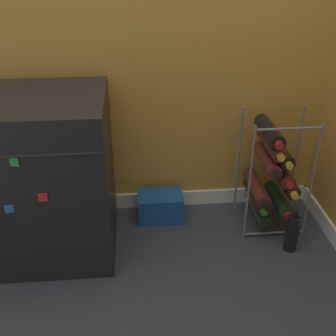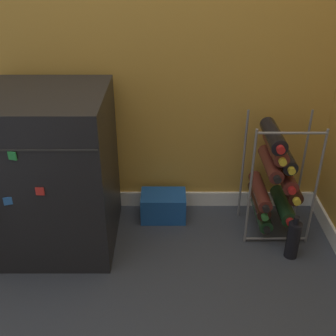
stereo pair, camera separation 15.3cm
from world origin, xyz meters
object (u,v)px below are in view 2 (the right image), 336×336
wine_rack (274,178)px  soda_box (162,206)px  loose_bottle_floor (292,239)px  mini_fridge (53,172)px

wine_rack → soda_box: size_ratio=2.59×
loose_bottle_floor → mini_fridge: bearing=173.0°
mini_fridge → wine_rack: 1.10m
mini_fridge → soda_box: mini_fridge is taller
wine_rack → soda_box: 0.63m
soda_box → loose_bottle_floor: (0.64, -0.33, 0.03)m
wine_rack → soda_box: bearing=169.5°
soda_box → loose_bottle_floor: bearing=-27.2°
wine_rack → loose_bottle_floor: size_ratio=2.71×
wine_rack → soda_box: (-0.57, 0.11, -0.25)m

